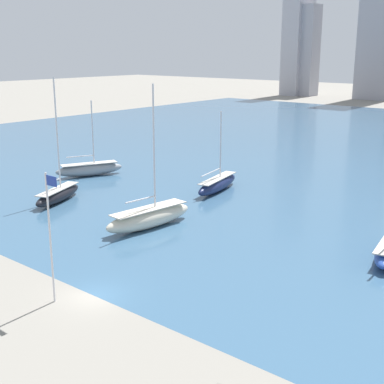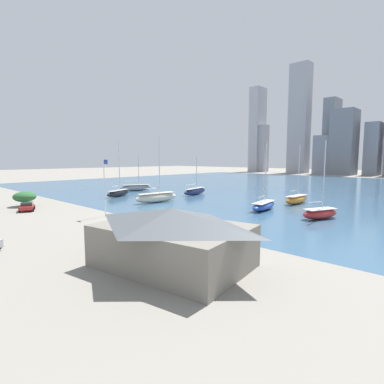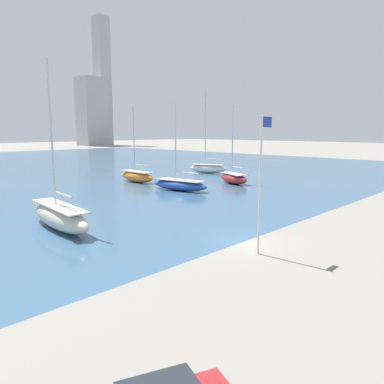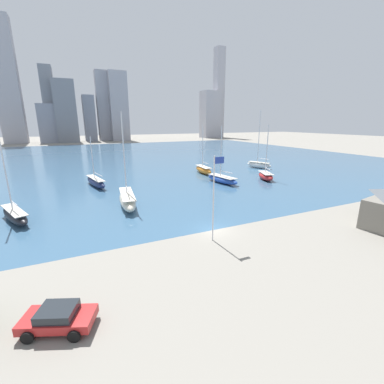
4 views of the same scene
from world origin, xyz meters
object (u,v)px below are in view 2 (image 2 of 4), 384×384
sailboat_red (320,213)px  sailboat_navy (195,191)px  sailboat_black (118,193)px  sailboat_gray (136,188)px  sailboat_blue (264,205)px  sailboat_cream (157,197)px  flag_pole (105,185)px  parked_sedan_red (27,206)px  boat_shed (173,237)px  sailboat_orange (296,199)px

sailboat_red → sailboat_navy: 37.30m
sailboat_black → sailboat_navy: (11.48, 15.99, 0.00)m
sailboat_gray → sailboat_blue: bearing=20.4°
sailboat_black → sailboat_cream: (14.88, 0.14, 0.17)m
sailboat_red → sailboat_blue: 10.87m
flag_pole → parked_sedan_red: flag_pole is taller
parked_sedan_red → flag_pole: bearing=-42.7°
boat_shed → flag_pole: flag_pole is taller
flag_pole → sailboat_navy: sailboat_navy is taller
sailboat_navy → flag_pole: bearing=-85.0°
sailboat_blue → sailboat_red: bearing=-16.8°
parked_sedan_red → sailboat_navy: bearing=14.4°
boat_shed → sailboat_navy: size_ratio=1.35×
sailboat_gray → sailboat_black: (7.68, -11.09, -0.04)m
flag_pole → sailboat_cream: bearing=111.4°
sailboat_black → sailboat_orange: sailboat_black is taller
flag_pole → boat_shed: bearing=-17.6°
boat_shed → sailboat_gray: size_ratio=1.31×
flag_pole → sailboat_black: (-21.21, 15.99, -4.26)m
sailboat_blue → parked_sedan_red: bearing=-144.9°
sailboat_navy → parked_sedan_red: sailboat_navy is taller
sailboat_blue → sailboat_orange: sailboat_orange is taller
sailboat_gray → sailboat_navy: size_ratio=1.03×
sailboat_cream → sailboat_orange: size_ratio=1.16×
flag_pole → sailboat_orange: size_ratio=0.77×
sailboat_cream → sailboat_orange: (23.04, 18.87, -0.13)m
parked_sedan_red → sailboat_cream: bearing=1.4°
sailboat_blue → flag_pole: bearing=-133.2°
sailboat_orange → parked_sedan_red: (-31.93, -42.09, -0.17)m
sailboat_red → sailboat_black: sailboat_black is taller
sailboat_red → sailboat_blue: (-10.80, 1.29, -0.08)m
sailboat_blue → sailboat_gray: bearing=165.7°
sailboat_black → parked_sedan_red: size_ratio=2.98×
sailboat_black → sailboat_cream: sailboat_black is taller
sailboat_gray → sailboat_red: sailboat_red is taller
sailboat_navy → sailboat_red: bearing=-26.8°
sailboat_blue → sailboat_navy: bearing=151.9°
sailboat_blue → sailboat_orange: size_ratio=0.99×
sailboat_navy → sailboat_orange: bearing=-5.4°
sailboat_navy → sailboat_blue: sailboat_blue is taller
flag_pole → sailboat_orange: 39.02m
sailboat_red → sailboat_cream: 33.26m
sailboat_blue → parked_sedan_red: sailboat_blue is taller
sailboat_blue → sailboat_orange: (1.18, 11.29, 0.15)m
sailboat_cream → parked_sedan_red: bearing=-104.9°
sailboat_cream → sailboat_navy: bearing=108.1°
sailboat_cream → parked_sedan_red: (-8.88, -23.22, -0.30)m
sailboat_gray → sailboat_red: bearing=19.9°
sailboat_red → sailboat_blue: size_ratio=1.01×
sailboat_navy → sailboat_cream: 16.21m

